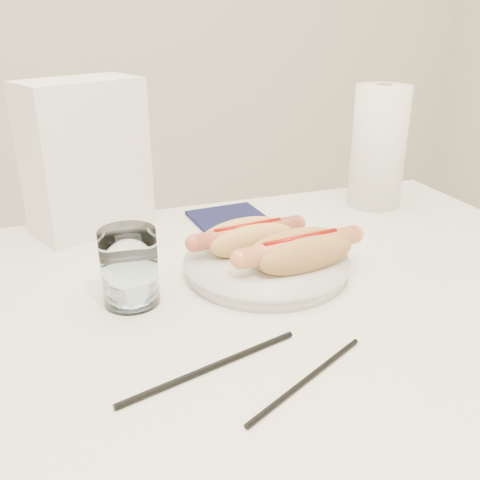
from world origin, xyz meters
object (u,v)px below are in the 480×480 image
object	(u,v)px
table	(226,339)
paper_towel_roll	(378,147)
plate	(266,267)
hotdog_right	(300,251)
water_glass	(130,267)
napkin_box	(86,157)
hotdog_left	(248,237)

from	to	relation	value
table	paper_towel_roll	size ratio (longest dim) A/B	5.01
plate	hotdog_right	xyz separation A→B (m)	(0.04, -0.03, 0.04)
plate	water_glass	xyz separation A→B (m)	(-0.21, -0.02, 0.04)
plate	napkin_box	distance (m)	0.38
hotdog_right	napkin_box	bearing A→B (deg)	123.21
napkin_box	paper_towel_roll	distance (m)	0.56
table	napkin_box	size ratio (longest dim) A/B	4.52
hotdog_right	napkin_box	world-z (taller)	napkin_box
hotdog_right	napkin_box	size ratio (longest dim) A/B	0.75
plate	napkin_box	xyz separation A→B (m)	(-0.23, 0.28, 0.12)
plate	napkin_box	world-z (taller)	napkin_box
water_glass	paper_towel_roll	distance (m)	0.59
water_glass	napkin_box	world-z (taller)	napkin_box
table	plate	size ratio (longest dim) A/B	4.95
water_glass	table	bearing A→B (deg)	-20.57
table	plate	xyz separation A→B (m)	(0.09, 0.06, 0.07)
paper_towel_roll	hotdog_right	bearing A→B (deg)	-138.83
table	hotdog_right	size ratio (longest dim) A/B	6.06
table	water_glass	size ratio (longest dim) A/B	11.31
hotdog_left	napkin_box	size ratio (longest dim) A/B	0.69
hotdog_left	napkin_box	bearing A→B (deg)	125.66
water_glass	napkin_box	xyz separation A→B (m)	(-0.02, 0.30, 0.08)
table	water_glass	distance (m)	0.17
hotdog_left	hotdog_right	xyz separation A→B (m)	(0.05, -0.08, 0.00)
hotdog_right	paper_towel_roll	bearing A→B (deg)	34.02
plate	hotdog_left	world-z (taller)	hotdog_left
paper_towel_roll	water_glass	bearing A→B (deg)	-156.01
hotdog_left	table	bearing A→B (deg)	-130.73
table	hotdog_right	world-z (taller)	hotdog_right
napkin_box	plate	bearing A→B (deg)	-73.97
plate	hotdog_left	xyz separation A→B (m)	(-0.01, 0.04, 0.03)
plate	water_glass	size ratio (longest dim) A/B	2.28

